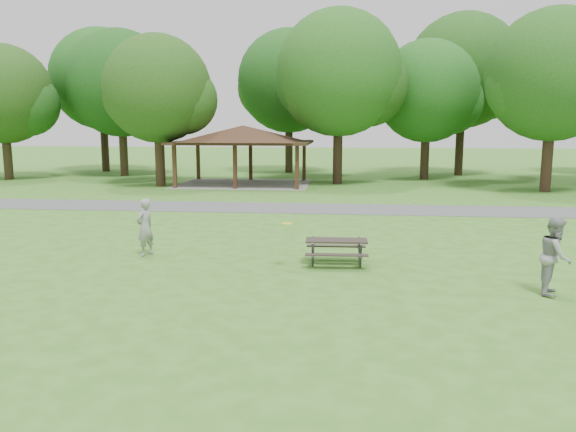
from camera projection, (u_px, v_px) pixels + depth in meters
The scene contains 16 objects.
ground at pixel (223, 304), 12.23m from camera, with size 160.00×160.00×0.00m, color #397421.
asphalt_path at pixel (289, 208), 25.96m from camera, with size 120.00×3.20×0.02m, color #4F4F51.
pavilion at pixel (243, 136), 35.69m from camera, with size 8.60×7.01×3.76m.
tree_row_b at pixel (4, 97), 38.52m from camera, with size 7.14×6.80×9.28m.
tree_row_c at pixel (122, 87), 41.08m from camera, with size 8.19×7.80×10.67m.
tree_row_d at pixel (159, 92), 34.31m from camera, with size 6.93×6.60×9.27m.
tree_row_e at pixel (340, 77), 35.45m from camera, with size 8.40×8.00×11.02m.
tree_row_f at pixel (428, 94), 38.42m from camera, with size 7.35×7.00×9.55m.
tree_row_g at pixel (555, 79), 31.34m from camera, with size 7.77×7.40×10.25m.
tree_deep_a at pixel (103, 82), 44.73m from camera, with size 8.40×8.00×11.38m.
tree_deep_b at pixel (290, 84), 43.70m from camera, with size 8.40×8.00×11.13m.
tree_deep_c at pixel (464, 74), 41.27m from camera, with size 8.82×8.40×11.90m.
picnic_table_middle at pixel (336, 246), 15.53m from camera, with size 1.74×1.42×0.73m.
frisbee_in_flight at pixel (287, 224), 14.96m from camera, with size 0.36×0.36×0.02m.
frisbee_thrower at pixel (145, 227), 16.56m from camera, with size 0.62×0.41×1.71m, color gray.
frisbee_catcher at pixel (555, 256), 12.79m from camera, with size 0.87×0.68×1.79m, color gray.
Camera 1 is at (2.65, -11.54, 3.89)m, focal length 35.00 mm.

